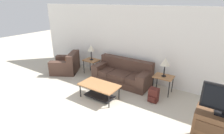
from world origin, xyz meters
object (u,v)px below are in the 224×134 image
Objects in this scene: armchair at (66,65)px; coffee_table at (99,88)px; tv_console at (218,132)px; table_lamp_left at (91,48)px; side_table_right at (163,78)px; backpack at (153,95)px; side_table_left at (92,61)px; table_lamp_right at (165,62)px; couch at (122,74)px.

coffee_table is at bearing -20.81° from armchair.
table_lamp_left is at bearing 159.95° from tv_console.
tv_console reaches higher than coffee_table.
side_table_right is at bearing 6.80° from armchair.
coffee_table is at bearing -153.38° from backpack.
table_lamp_left is at bearing -63.43° from side_table_left.
coffee_table is 2.83× the size of backpack.
side_table_right is 0.64× the size of tv_console.
tv_console is (4.48, -1.63, -0.62)m from table_lamp_left.
tv_console is at bearing -45.47° from side_table_right.
side_table_right is 0.51m from table_lamp_right.
couch is 3.47× the size of table_lamp_right.
armchair is 1.08m from side_table_left.
coffee_table is at bearing -90.75° from couch.
table_lamp_left is (-1.44, 0.05, 0.72)m from couch.
table_lamp_right is (3.83, 0.46, 0.73)m from armchair.
couch reaches higher than armchair.
table_lamp_right reaches higher than coffee_table.
armchair is 3.79m from backpack.
table_lamp_left is (0.96, 0.46, 0.73)m from armchair.
tv_console is at bearing -30.70° from backpack.
side_table_right reaches higher than coffee_table.
couch is at bearing -1.99° from table_lamp_left.
side_table_left is 1.41× the size of backpack.
coffee_table is at bearing 174.87° from tv_console.
couch is at bearing -1.99° from side_table_left.
tv_console reaches higher than backpack.
table_lamp_left is at bearing 180.00° from table_lamp_right.
side_table_right is 1.00× the size of table_lamp_right.
backpack is at bearing -93.84° from table_lamp_right.
backpack is (2.83, -0.65, -0.30)m from side_table_left.
table_lamp_right is at bearing 6.80° from armchair.
tv_console is (5.44, -1.18, 0.11)m from armchair.
couch is 2.24× the size of tv_console.
backpack is at bearing -2.98° from armchair.
table_lamp_left reaches higher than couch.
couch reaches higher than side_table_right.
side_table_right is at bearing 134.53° from tv_console.
tv_console is 2.20× the size of backpack.
side_table_right is at bearing 1.99° from couch.
coffee_table is 2.00× the size of side_table_left.
armchair reaches higher than coffee_table.
table_lamp_left is at bearing 136.21° from coffee_table.
coffee_table is 1.97m from side_table_left.
couch is 4.91× the size of backpack.
tv_console is at bearing -5.13° from coffee_table.
coffee_table is 1.58m from backpack.
coffee_table is 2.00× the size of table_lamp_right.
couch is 1.47× the size of armchair.
table_lamp_right is (-0.00, -0.00, 0.51)m from side_table_right.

